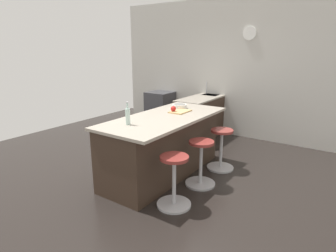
{
  "coord_description": "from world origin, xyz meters",
  "views": [
    {
      "loc": [
        3.2,
        2.52,
        1.95
      ],
      "look_at": [
        -0.2,
        0.18,
        0.81
      ],
      "focal_mm": 30.29,
      "sensor_mm": 36.0,
      "label": 1
    }
  ],
  "objects_px": {
    "stool_middle": "(201,164)",
    "cutting_board": "(180,111)",
    "stool_near_camera": "(174,183)",
    "water_bottle": "(128,116)",
    "apple_red": "(173,109)",
    "oven_range": "(160,109)",
    "kitchen_island": "(163,145)",
    "stool_by_window": "(221,150)",
    "fruit_bowl": "(180,106)"
  },
  "relations": [
    {
      "from": "stool_by_window",
      "to": "cutting_board",
      "type": "distance_m",
      "value": 0.93
    },
    {
      "from": "stool_near_camera",
      "to": "kitchen_island",
      "type": "bearing_deg",
      "value": -136.21
    },
    {
      "from": "oven_range",
      "to": "fruit_bowl",
      "type": "xyz_separation_m",
      "value": [
        1.71,
        1.66,
        0.55
      ]
    },
    {
      "from": "kitchen_island",
      "to": "stool_middle",
      "type": "height_order",
      "value": "kitchen_island"
    },
    {
      "from": "stool_near_camera",
      "to": "fruit_bowl",
      "type": "xyz_separation_m",
      "value": [
        -1.33,
        -0.77,
        0.67
      ]
    },
    {
      "from": "stool_middle",
      "to": "oven_range",
      "type": "bearing_deg",
      "value": -133.92
    },
    {
      "from": "stool_middle",
      "to": "apple_red",
      "type": "height_order",
      "value": "apple_red"
    },
    {
      "from": "stool_middle",
      "to": "water_bottle",
      "type": "bearing_deg",
      "value": -49.05
    },
    {
      "from": "stool_near_camera",
      "to": "fruit_bowl",
      "type": "distance_m",
      "value": 1.67
    },
    {
      "from": "kitchen_island",
      "to": "cutting_board",
      "type": "xyz_separation_m",
      "value": [
        -0.39,
        0.07,
        0.48
      ]
    },
    {
      "from": "stool_middle",
      "to": "cutting_board",
      "type": "xyz_separation_m",
      "value": [
        -0.39,
        -0.61,
        0.64
      ]
    },
    {
      "from": "oven_range",
      "to": "cutting_board",
      "type": "xyz_separation_m",
      "value": [
        1.95,
        1.82,
        0.52
      ]
    },
    {
      "from": "cutting_board",
      "to": "kitchen_island",
      "type": "bearing_deg",
      "value": -9.92
    },
    {
      "from": "apple_red",
      "to": "water_bottle",
      "type": "height_order",
      "value": "water_bottle"
    },
    {
      "from": "stool_middle",
      "to": "stool_near_camera",
      "type": "height_order",
      "value": "same"
    },
    {
      "from": "stool_by_window",
      "to": "stool_near_camera",
      "type": "xyz_separation_m",
      "value": [
        1.41,
        0.0,
        0.0
      ]
    },
    {
      "from": "oven_range",
      "to": "cutting_board",
      "type": "height_order",
      "value": "cutting_board"
    },
    {
      "from": "kitchen_island",
      "to": "cutting_board",
      "type": "distance_m",
      "value": 0.62
    },
    {
      "from": "cutting_board",
      "to": "fruit_bowl",
      "type": "bearing_deg",
      "value": -145.58
    },
    {
      "from": "oven_range",
      "to": "fruit_bowl",
      "type": "relative_size",
      "value": 3.58
    },
    {
      "from": "cutting_board",
      "to": "apple_red",
      "type": "bearing_deg",
      "value": -36.79
    },
    {
      "from": "water_bottle",
      "to": "fruit_bowl",
      "type": "height_order",
      "value": "water_bottle"
    },
    {
      "from": "stool_by_window",
      "to": "stool_near_camera",
      "type": "bearing_deg",
      "value": 0.0
    },
    {
      "from": "stool_middle",
      "to": "stool_near_camera",
      "type": "xyz_separation_m",
      "value": [
        0.7,
        0.0,
        0.0
      ]
    },
    {
      "from": "kitchen_island",
      "to": "stool_near_camera",
      "type": "bearing_deg",
      "value": 43.79
    },
    {
      "from": "stool_near_camera",
      "to": "water_bottle",
      "type": "height_order",
      "value": "water_bottle"
    },
    {
      "from": "kitchen_island",
      "to": "apple_red",
      "type": "distance_m",
      "value": 0.61
    },
    {
      "from": "stool_near_camera",
      "to": "cutting_board",
      "type": "bearing_deg",
      "value": -150.97
    },
    {
      "from": "stool_by_window",
      "to": "apple_red",
      "type": "height_order",
      "value": "apple_red"
    },
    {
      "from": "stool_middle",
      "to": "fruit_bowl",
      "type": "height_order",
      "value": "fruit_bowl"
    },
    {
      "from": "stool_middle",
      "to": "stool_near_camera",
      "type": "distance_m",
      "value": 0.7
    },
    {
      "from": "stool_middle",
      "to": "water_bottle",
      "type": "relative_size",
      "value": 2.16
    },
    {
      "from": "oven_range",
      "to": "stool_middle",
      "type": "xyz_separation_m",
      "value": [
        2.33,
        2.42,
        -0.12
      ]
    },
    {
      "from": "oven_range",
      "to": "stool_middle",
      "type": "height_order",
      "value": "oven_range"
    },
    {
      "from": "stool_middle",
      "to": "apple_red",
      "type": "distance_m",
      "value": 1.01
    },
    {
      "from": "stool_middle",
      "to": "apple_red",
      "type": "bearing_deg",
      "value": -113.54
    },
    {
      "from": "water_bottle",
      "to": "cutting_board",
      "type": "bearing_deg",
      "value": 171.13
    },
    {
      "from": "fruit_bowl",
      "to": "stool_middle",
      "type": "bearing_deg",
      "value": 50.85
    },
    {
      "from": "water_bottle",
      "to": "oven_range",
      "type": "bearing_deg",
      "value": -151.17
    },
    {
      "from": "stool_near_camera",
      "to": "cutting_board",
      "type": "xyz_separation_m",
      "value": [
        -1.09,
        -0.61,
        0.64
      ]
    },
    {
      "from": "kitchen_island",
      "to": "stool_near_camera",
      "type": "xyz_separation_m",
      "value": [
        0.7,
        0.67,
        -0.16
      ]
    },
    {
      "from": "kitchen_island",
      "to": "stool_middle",
      "type": "relative_size",
      "value": 3.29
    },
    {
      "from": "apple_red",
      "to": "oven_range",
      "type": "bearing_deg",
      "value": -139.41
    },
    {
      "from": "stool_near_camera",
      "to": "apple_red",
      "type": "bearing_deg",
      "value": -145.86
    },
    {
      "from": "stool_middle",
      "to": "kitchen_island",
      "type": "bearing_deg",
      "value": -90.0
    },
    {
      "from": "oven_range",
      "to": "water_bottle",
      "type": "bearing_deg",
      "value": 28.83
    },
    {
      "from": "fruit_bowl",
      "to": "oven_range",
      "type": "bearing_deg",
      "value": -135.91
    },
    {
      "from": "stool_by_window",
      "to": "cutting_board",
      "type": "height_order",
      "value": "cutting_board"
    },
    {
      "from": "stool_by_window",
      "to": "stool_middle",
      "type": "height_order",
      "value": "same"
    },
    {
      "from": "stool_middle",
      "to": "cutting_board",
      "type": "bearing_deg",
      "value": -122.69
    }
  ]
}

